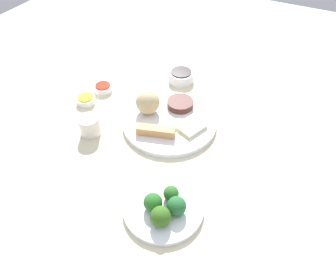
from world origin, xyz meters
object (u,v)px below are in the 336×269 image
at_px(sauce_ramekin_hot_mustard, 86,100).
at_px(teacup, 90,126).
at_px(broccoli_plate, 163,207).
at_px(soy_sauce_bowl, 181,76).
at_px(main_plate, 169,122).
at_px(sauce_ramekin_sweet_and_sour, 103,88).

distance_m(sauce_ramekin_hot_mustard, teacup, 0.15).
relative_size(broccoli_plate, teacup, 3.22).
height_order(soy_sauce_bowl, teacup, teacup).
xyz_separation_m(broccoli_plate, sauce_ramekin_hot_mustard, (0.25, 0.42, 0.00)).
xyz_separation_m(main_plate, broccoli_plate, (-0.28, -0.13, -0.00)).
bearing_deg(sauce_ramekin_hot_mustard, soy_sauce_bowl, -40.86).
relative_size(main_plate, teacup, 4.79).
bearing_deg(teacup, broccoli_plate, -113.33).
distance_m(main_plate, soy_sauce_bowl, 0.24).
xyz_separation_m(broccoli_plate, teacup, (0.14, 0.32, 0.02)).
height_order(main_plate, broccoli_plate, main_plate).
bearing_deg(teacup, sauce_ramekin_sweet_and_sour, 25.30).
bearing_deg(soy_sauce_bowl, sauce_ramekin_sweet_and_sour, 130.21).
height_order(broccoli_plate, sauce_ramekin_hot_mustard, sauce_ramekin_hot_mustard).
distance_m(sauce_ramekin_sweet_and_sour, teacup, 0.21).
height_order(broccoli_plate, teacup, teacup).
bearing_deg(soy_sauce_bowl, sauce_ramekin_hot_mustard, 139.14).
relative_size(main_plate, sauce_ramekin_sweet_and_sour, 4.70).
bearing_deg(main_plate, sauce_ramekin_hot_mustard, 96.32).
xyz_separation_m(sauce_ramekin_hot_mustard, teacup, (-0.11, -0.10, 0.02)).
xyz_separation_m(main_plate, soy_sauce_bowl, (0.23, 0.07, 0.01)).
distance_m(soy_sauce_bowl, teacup, 0.39).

